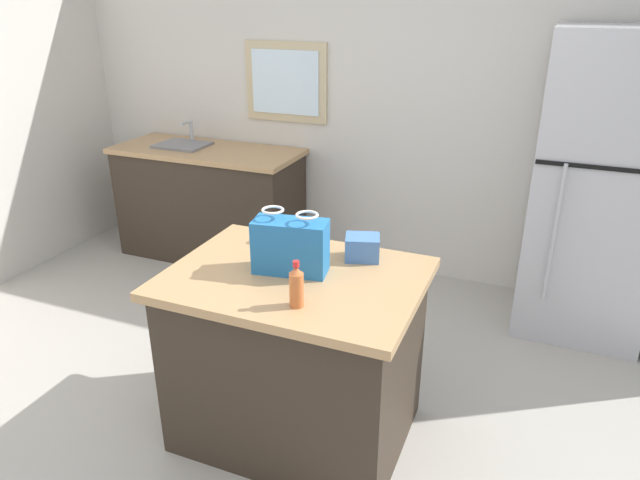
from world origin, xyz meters
The scene contains 9 objects.
ground centered at (0.00, 0.00, 0.00)m, with size 6.81×6.81×0.00m, color #ADA89E.
back_wall centered at (-0.01, 2.26, 1.29)m, with size 5.67×0.13×2.58m.
kitchen_island centered at (-0.02, 0.19, 0.45)m, with size 1.15×0.86×0.88m.
refrigerator centered at (1.27, 1.84, 0.94)m, with size 0.75×0.72×1.89m.
sink_counter centered at (-1.58, 1.88, 0.47)m, with size 1.51×0.63×1.10m.
shopping_bag centered at (-0.05, 0.21, 1.01)m, with size 0.35×0.20×0.29m.
small_box centered at (0.21, 0.47, 0.94)m, with size 0.16×0.13×0.11m, color #4775B7.
bottle centered at (0.11, -0.07, 0.97)m, with size 0.06×0.06×0.20m.
ear_defenders centered at (-0.26, 0.44, 0.91)m, with size 0.19×0.19×0.06m.
Camera 1 is at (0.98, -1.93, 2.05)m, focal length 32.45 mm.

